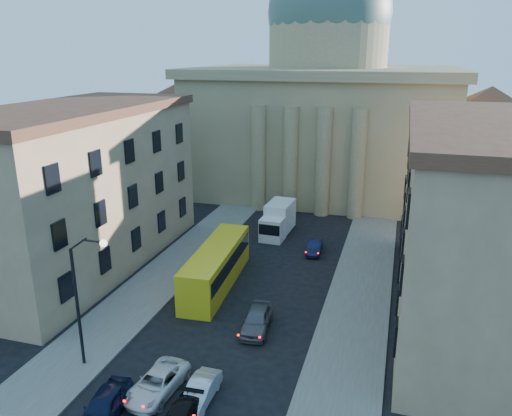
% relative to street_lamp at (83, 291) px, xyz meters
% --- Properties ---
extents(sidewalk_left, '(5.00, 60.00, 0.15)m').
position_rel_street_lamp_xyz_m(sidewalk_left, '(-1.53, 10.00, -5.21)').
color(sidewalk_left, '#5D5A55').
rests_on(sidewalk_left, ground).
extents(sidewalk_right, '(5.00, 60.00, 0.15)m').
position_rel_street_lamp_xyz_m(sidewalk_right, '(15.47, 10.00, -5.21)').
color(sidewalk_right, '#5D5A55').
rests_on(sidewalk_right, ground).
extents(church, '(68.02, 28.76, 36.60)m').
position_rel_street_lamp_xyz_m(church, '(6.97, 47.47, 6.59)').
color(church, '#887753').
rests_on(church, ground).
extents(building_left, '(11.60, 26.60, 14.70)m').
position_rel_street_lamp_xyz_m(building_left, '(-10.03, 14.00, 2.14)').
color(building_left, tan).
rests_on(building_left, ground).
extents(building_right, '(11.60, 26.60, 14.70)m').
position_rel_street_lamp_xyz_m(building_right, '(23.97, 14.00, 2.14)').
color(building_right, tan).
rests_on(building_right, ground).
extents(street_lamp, '(2.62, 0.44, 8.83)m').
position_rel_street_lamp_xyz_m(street_lamp, '(0.00, 0.00, 0.00)').
color(street_lamp, black).
rests_on(street_lamp, ground).
extents(car_left_near, '(2.26, 4.66, 1.53)m').
position_rel_street_lamp_xyz_m(car_left_near, '(3.47, -3.86, -4.52)').
color(car_left_near, black).
rests_on(car_left_near, ground).
extents(car_right_near, '(1.35, 3.87, 1.27)m').
position_rel_street_lamp_xyz_m(car_right_near, '(7.94, -1.11, -4.65)').
color(car_right_near, '#B7B9BF').
rests_on(car_right_near, ground).
extents(car_left_mid, '(2.62, 4.94, 1.32)m').
position_rel_street_lamp_xyz_m(car_left_mid, '(5.25, -1.14, -4.63)').
color(car_left_mid, silver).
rests_on(car_left_mid, ground).
extents(car_right_far, '(2.32, 4.82, 1.59)m').
position_rel_street_lamp_xyz_m(car_right_far, '(8.86, 7.21, -4.49)').
color(car_right_far, '#525157').
rests_on(car_right_far, ground).
extents(car_right_distant, '(1.57, 3.90, 1.26)m').
position_rel_street_lamp_xyz_m(car_right_distant, '(10.33, 22.51, -4.65)').
color(car_right_distant, black).
rests_on(car_right_distant, ground).
extents(city_bus, '(3.52, 12.21, 3.40)m').
position_rel_street_lamp_xyz_m(city_bus, '(3.54, 13.14, -3.46)').
color(city_bus, gold).
rests_on(city_bus, ground).
extents(box_truck, '(2.68, 6.27, 3.39)m').
position_rel_street_lamp_xyz_m(box_truck, '(5.53, 26.62, -3.68)').
color(box_truck, silver).
rests_on(box_truck, ground).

